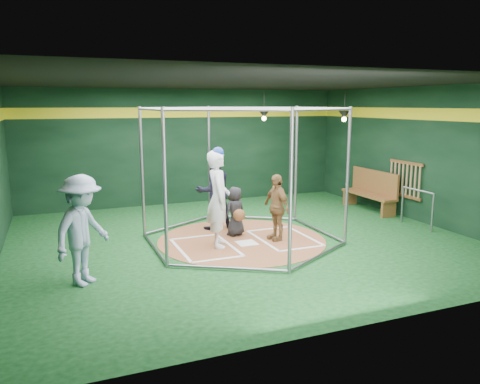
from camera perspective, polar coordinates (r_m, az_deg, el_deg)
name	(u,v)px	position (r m, az deg, el deg)	size (l,w,h in m)	color
room_shell	(242,164)	(10.34, 0.19, 3.48)	(10.10, 9.10, 3.53)	#0D3A14
clay_disc	(242,240)	(10.69, 0.20, -5.86)	(3.80, 3.80, 0.01)	#945935
home_plate	(247,243)	(10.42, 0.83, -6.24)	(0.43, 0.43, 0.01)	white
batter_box_left	(205,247)	(10.15, -4.27, -6.73)	(1.17, 1.77, 0.01)	white
batter_box_right	(284,238)	(10.85, 5.38, -5.60)	(1.17, 1.77, 0.01)	white
batting_cage	(242,175)	(10.37, 0.21, 2.08)	(4.05, 4.67, 3.00)	gray
bat_rack	(405,179)	(13.38, 19.46, 1.47)	(0.07, 1.25, 0.98)	brown
pendant_lamp_near	(264,114)	(14.43, 2.95, 9.44)	(0.34, 0.34, 0.90)	black
pendant_lamp_far	(344,115)	(13.93, 12.60, 9.15)	(0.34, 0.34, 0.90)	black
batter_figure	(218,198)	(10.01, -2.67, -0.72)	(0.67, 0.86, 2.15)	white
visitor_leopard	(276,207)	(10.57, 4.45, -1.85)	(0.88, 0.37, 1.50)	#B3864C
catcher_figure	(235,211)	(10.90, -0.55, -2.39)	(0.66, 0.67, 1.15)	black
umpire	(214,191)	(11.46, -3.23, 0.12)	(0.92, 0.71, 1.88)	black
bystander_blue	(82,230)	(8.35, -18.69, -4.46)	(1.23, 0.71, 1.90)	#97ACC8
dugout_bench	(371,190)	(14.06, 15.71, 0.24)	(0.47, 2.01, 1.17)	brown
steel_railing	(417,202)	(12.54, 20.80, -1.12)	(0.05, 1.11, 0.96)	gray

